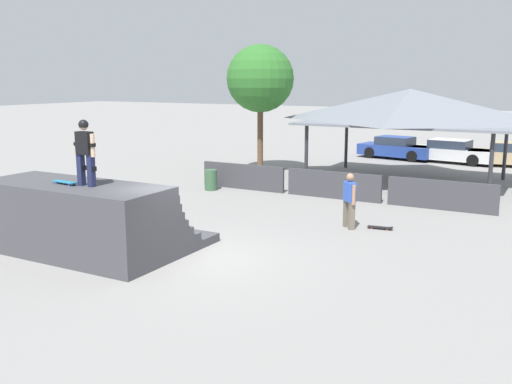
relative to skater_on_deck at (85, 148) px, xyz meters
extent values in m
plane|color=gray|center=(2.26, 1.20, -2.83)|extent=(160.00, 160.00, 0.00)
cube|color=#424247|center=(-0.56, 0.99, -2.72)|extent=(5.22, 3.85, 0.24)
cube|color=#424247|center=(-0.56, 0.54, -2.48)|extent=(5.22, 2.94, 0.24)
cube|color=#424247|center=(-0.56, 0.37, -2.25)|extent=(5.22, 2.61, 0.24)
cube|color=#424247|center=(-0.56, 0.26, -2.01)|extent=(5.22, 2.39, 0.24)
cube|color=#424247|center=(-0.56, 0.18, -1.78)|extent=(5.22, 2.23, 0.24)
cube|color=#424247|center=(-0.56, 0.12, -1.54)|extent=(5.22, 2.11, 0.24)
cube|color=#424247|center=(-0.56, 0.08, -1.31)|extent=(5.22, 2.03, 0.24)
cube|color=#424247|center=(-0.56, 0.06, -1.07)|extent=(5.22, 1.99, 0.24)
cylinder|color=silver|center=(-0.56, 1.04, -0.99)|extent=(5.11, 0.07, 0.07)
cube|color=#1E2347|center=(0.17, 0.00, -0.55)|extent=(0.15, 0.15, 0.80)
cube|color=black|center=(0.18, 0.03, -0.51)|extent=(0.19, 0.14, 0.12)
cube|color=#1E2347|center=(-0.17, 0.00, -0.55)|extent=(0.15, 0.15, 0.80)
cube|color=black|center=(-0.17, 0.03, -0.51)|extent=(0.19, 0.14, 0.12)
cube|color=black|center=(0.00, 0.00, 0.13)|extent=(0.44, 0.22, 0.57)
cylinder|color=beige|center=(0.27, -0.01, 0.08)|extent=(0.11, 0.11, 0.57)
cylinder|color=black|center=(0.27, -0.01, 0.09)|extent=(0.16, 0.16, 0.08)
cylinder|color=beige|center=(-0.27, 0.00, 0.08)|extent=(0.11, 0.11, 0.57)
cylinder|color=black|center=(-0.27, 0.00, 0.09)|extent=(0.16, 0.16, 0.08)
sphere|color=beige|center=(0.00, 0.00, 0.55)|extent=(0.22, 0.22, 0.22)
sphere|color=black|center=(0.00, 0.00, 0.58)|extent=(0.25, 0.25, 0.25)
cylinder|color=blue|center=(-0.42, -0.04, -0.93)|extent=(0.05, 0.03, 0.05)
cylinder|color=blue|center=(-0.43, -0.18, -0.93)|extent=(0.05, 0.03, 0.05)
cylinder|color=blue|center=(-0.92, 0.00, -0.93)|extent=(0.05, 0.03, 0.05)
cylinder|color=blue|center=(-0.94, -0.14, -0.93)|extent=(0.05, 0.03, 0.05)
cube|color=teal|center=(-0.68, -0.09, -0.89)|extent=(0.83, 0.27, 0.02)
cube|color=teal|center=(-0.30, -0.12, -0.87)|extent=(0.12, 0.21, 0.02)
cube|color=#6B6051|center=(4.64, 6.18, -2.41)|extent=(0.22, 0.22, 0.85)
cube|color=#6B6051|center=(4.90, 5.92, -2.41)|extent=(0.22, 0.22, 0.85)
cube|color=blue|center=(4.77, 6.05, -1.69)|extent=(0.49, 0.49, 0.60)
cylinder|color=#A87A5B|center=(4.57, 6.25, -1.74)|extent=(0.16, 0.16, 0.60)
cylinder|color=#A87A5B|center=(4.97, 5.85, -1.74)|extent=(0.16, 0.16, 0.60)
sphere|color=#A87A5B|center=(4.77, 6.05, -1.24)|extent=(0.23, 0.23, 0.23)
cylinder|color=red|center=(5.87, 6.49, -2.81)|extent=(0.06, 0.04, 0.05)
cylinder|color=red|center=(5.89, 6.35, -2.81)|extent=(0.06, 0.04, 0.05)
cylinder|color=red|center=(5.41, 6.44, -2.81)|extent=(0.06, 0.04, 0.05)
cylinder|color=red|center=(5.43, 6.30, -2.81)|extent=(0.06, 0.04, 0.05)
cube|color=black|center=(5.65, 6.39, -2.77)|extent=(0.77, 0.29, 0.02)
cube|color=black|center=(5.99, 6.44, -2.75)|extent=(0.11, 0.21, 0.02)
cube|color=#3D3D42|center=(-1.31, 10.02, -2.31)|extent=(3.79, 0.12, 1.05)
cube|color=#3D3D42|center=(2.72, 10.02, -2.31)|extent=(3.79, 0.12, 1.05)
cube|color=#3D3D42|center=(6.75, 10.02, -2.31)|extent=(3.79, 0.12, 1.05)
cylinder|color=#2D2D33|center=(0.41, 12.64, -1.55)|extent=(0.16, 0.16, 2.56)
cylinder|color=#2D2D33|center=(8.00, 12.64, -1.55)|extent=(0.16, 0.16, 2.56)
cylinder|color=#2D2D33|center=(0.41, 17.72, -1.55)|extent=(0.16, 0.16, 2.56)
cylinder|color=#2D2D33|center=(8.00, 17.72, -1.55)|extent=(0.16, 0.16, 2.56)
cube|color=slate|center=(4.20, 15.18, -0.22)|extent=(8.93, 5.98, 0.10)
pyramid|color=slate|center=(4.20, 15.18, 0.55)|extent=(8.75, 5.86, 1.45)
cylinder|color=brown|center=(-2.73, 14.16, -1.14)|extent=(0.28, 0.28, 3.39)
sphere|color=#2D6B28|center=(-2.73, 14.16, 1.72)|extent=(3.23, 3.23, 3.23)
cylinder|color=#385B3D|center=(-2.36, 9.19, -2.41)|extent=(0.52, 0.52, 0.85)
cube|color=navy|center=(1.78, 22.40, -2.35)|extent=(4.52, 2.39, 0.62)
cube|color=#283342|center=(1.67, 22.42, -1.81)|extent=(2.20, 1.72, 0.46)
cube|color=navy|center=(1.67, 22.42, -1.58)|extent=(2.11, 1.67, 0.04)
cylinder|color=black|center=(3.21, 22.90, -2.51)|extent=(0.67, 0.31, 0.64)
cylinder|color=black|center=(2.94, 21.43, -2.51)|extent=(0.67, 0.31, 0.64)
cylinder|color=black|center=(0.63, 23.37, -2.51)|extent=(0.67, 0.31, 0.64)
cylinder|color=black|center=(0.36, 21.91, -2.51)|extent=(0.67, 0.31, 0.64)
cube|color=silver|center=(4.88, 22.26, -2.35)|extent=(4.71, 2.26, 0.62)
cube|color=#283342|center=(4.76, 22.28, -1.81)|extent=(2.27, 1.67, 0.46)
cube|color=silver|center=(4.76, 22.28, -1.58)|extent=(2.17, 1.62, 0.04)
cylinder|color=black|center=(6.35, 22.83, -2.51)|extent=(0.66, 0.28, 0.64)
cylinder|color=black|center=(6.15, 21.33, -2.51)|extent=(0.66, 0.28, 0.64)
cylinder|color=black|center=(3.61, 23.20, -2.51)|extent=(0.66, 0.28, 0.64)
cylinder|color=black|center=(3.41, 21.70, -2.51)|extent=(0.66, 0.28, 0.64)
cube|color=#283342|center=(7.86, 22.38, -1.81)|extent=(2.20, 1.59, 0.46)
cube|color=tan|center=(7.86, 22.38, -1.58)|extent=(2.10, 1.54, 0.04)
cylinder|color=black|center=(6.54, 23.00, -2.51)|extent=(0.66, 0.26, 0.64)
cylinder|color=black|center=(6.69, 21.51, -2.51)|extent=(0.66, 0.26, 0.64)
camera|label=1|loc=(10.48, -10.24, 1.67)|focal=40.00mm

